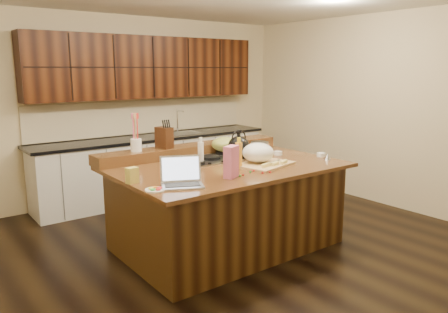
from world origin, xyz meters
TOP-DOWN VIEW (x-y plane):
  - room at (0.00, 0.00)m, footprint 5.52×5.02m
  - island at (0.00, 0.00)m, footprint 2.40×1.60m
  - back_ledge at (0.00, 0.70)m, footprint 2.40×0.30m
  - cooktop at (0.00, 0.30)m, footprint 0.92×0.52m
  - back_counter at (0.30, 2.23)m, footprint 3.70×0.66m
  - kettle at (0.30, 0.17)m, footprint 0.28×0.28m
  - green_bowl at (0.30, 0.43)m, footprint 0.37×0.37m
  - laptop at (-0.83, -0.43)m, footprint 0.45×0.41m
  - oil_bottle at (-0.01, -0.22)m, footprint 0.09×0.09m
  - vinegar_bottle at (-0.24, 0.14)m, footprint 0.07×0.07m
  - wooden_tray at (0.27, -0.22)m, footprint 0.67×0.55m
  - ramekin_a at (1.14, -0.32)m, footprint 0.10×0.10m
  - ramekin_b at (0.81, 0.06)m, footprint 0.13×0.13m
  - ramekin_c at (0.79, 0.25)m, footprint 0.12×0.12m
  - strainer_bowl at (0.84, 0.41)m, footprint 0.26×0.26m
  - kitchen_timer at (1.07, -0.48)m, footprint 0.10×0.10m
  - pink_bag at (-0.31, -0.48)m, footprint 0.18×0.15m
  - candy_plate at (-1.10, -0.45)m, footprint 0.20×0.20m
  - package_box at (-1.15, -0.11)m, footprint 0.11×0.09m
  - utensil_crock at (-0.72, 0.70)m, footprint 0.15×0.15m
  - knife_block at (-0.36, 0.70)m, footprint 0.15×0.21m
  - gumdrop_0 at (0.13, -0.40)m, footprint 0.02×0.02m
  - gumdrop_1 at (-0.05, -0.44)m, footprint 0.02×0.02m
  - gumdrop_2 at (0.03, -0.54)m, footprint 0.02×0.02m
  - gumdrop_3 at (0.12, -0.54)m, footprint 0.02×0.02m
  - gumdrop_4 at (0.02, -0.42)m, footprint 0.02×0.02m
  - gumdrop_5 at (-0.23, -0.44)m, footprint 0.02×0.02m
  - gumdrop_6 at (0.10, -0.57)m, footprint 0.02×0.02m
  - gumdrop_7 at (0.07, -0.45)m, footprint 0.02×0.02m
  - gumdrop_8 at (-0.18, -0.50)m, footprint 0.02×0.02m
  - gumdrop_9 at (-0.23, -0.51)m, footprint 0.02×0.02m

SIDE VIEW (x-z plane):
  - island at x=0.00m, z-range 0.00..0.92m
  - candy_plate at x=-1.10m, z-range 0.92..0.93m
  - gumdrop_0 at x=0.13m, z-range 0.92..0.94m
  - gumdrop_1 at x=-0.05m, z-range 0.92..0.94m
  - gumdrop_2 at x=0.03m, z-range 0.92..0.94m
  - gumdrop_3 at x=0.12m, z-range 0.92..0.94m
  - gumdrop_4 at x=0.02m, z-range 0.92..0.94m
  - gumdrop_5 at x=-0.23m, z-range 0.92..0.94m
  - gumdrop_6 at x=0.10m, z-range 0.92..0.94m
  - gumdrop_7 at x=0.07m, z-range 0.92..0.94m
  - gumdrop_8 at x=-0.18m, z-range 0.92..0.94m
  - gumdrop_9 at x=-0.23m, z-range 0.92..0.94m
  - cooktop at x=0.00m, z-range 0.91..0.96m
  - ramekin_a at x=1.14m, z-range 0.92..0.96m
  - ramekin_b at x=0.81m, z-range 0.92..0.96m
  - ramekin_c at x=0.79m, z-range 0.92..0.96m
  - kitchen_timer at x=1.07m, z-range 0.92..0.99m
  - strainer_bowl at x=0.84m, z-range 0.92..1.01m
  - back_ledge at x=0.00m, z-range 0.92..1.04m
  - back_counter at x=0.30m, z-range -0.22..2.18m
  - laptop at x=-0.83m, z-range 0.86..1.11m
  - package_box at x=-1.15m, z-range 0.92..1.06m
  - wooden_tray at x=0.27m, z-range 0.91..1.14m
  - vinegar_bottle at x=-0.24m, z-range 0.92..1.17m
  - green_bowl at x=0.30m, z-range 0.97..1.14m
  - oil_bottle at x=-0.01m, z-range 0.92..1.19m
  - pink_bag at x=-0.31m, z-range 0.92..1.22m
  - kettle at x=0.30m, z-range 0.97..1.18m
  - utensil_crock at x=-0.72m, z-range 1.04..1.18m
  - knife_block at x=-0.36m, z-range 1.04..1.28m
  - room at x=0.00m, z-range -0.01..2.71m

